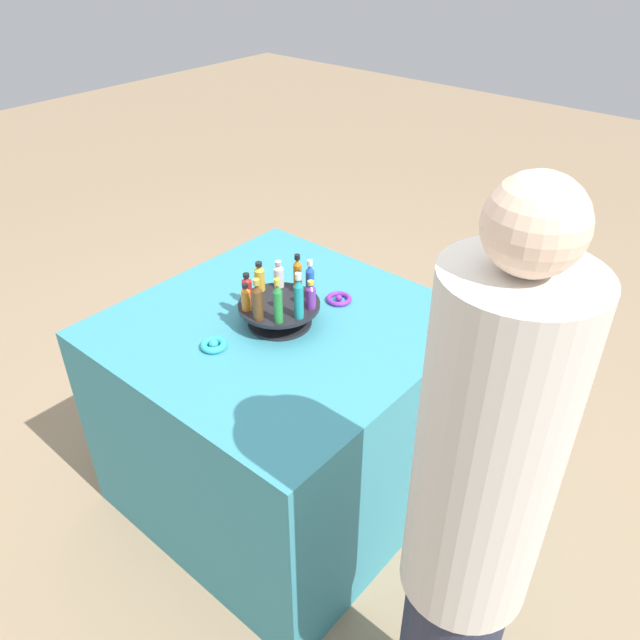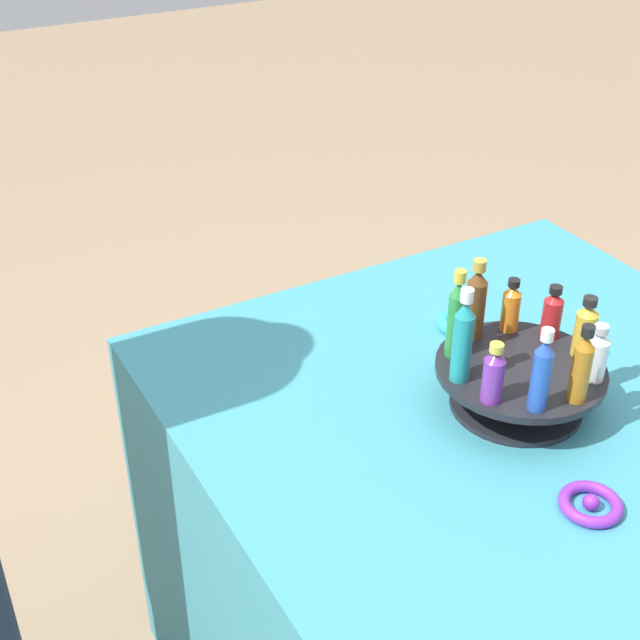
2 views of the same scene
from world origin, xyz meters
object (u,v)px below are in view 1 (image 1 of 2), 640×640
Objects in this scene: bottle_orange at (246,298)px; bottle_brown at (257,301)px; bottle_gold at (259,277)px; ribbon_bow_purple at (339,299)px; display_stand at (279,312)px; bottle_blue at (310,280)px; bottle_teal at (299,298)px; person_figure at (470,536)px; bottle_purple at (311,296)px; bottle_amber at (298,273)px; bottle_clear at (279,275)px; ribbon_bow_teal at (214,345)px; bottle_red at (247,287)px; bottle_green at (278,303)px.

bottle_brown is at bearing -10.68° from bottle_orange.
bottle_gold reaches higher than ribbon_bow_purple.
display_stand is 2.83× the size of bottle_orange.
ribbon_bow_purple is (0.06, 0.23, -0.04)m from display_stand.
bottle_blue is (0.15, 0.07, 0.01)m from bottle_gold.
person_figure is at bearing -23.30° from bottle_teal.
bottle_teal reaches higher than bottle_purple.
bottle_amber is at bearing -120.87° from ribbon_bow_purple.
display_stand is at bearing -118.68° from bottle_blue.
bottle_teal is (0.17, -0.10, 0.03)m from bottle_clear.
bottle_brown is at bearing 59.13° from ribbon_bow_teal.
bottle_red is at bearing -119.69° from ribbon_bow_purple.
bottle_blue is at bearing -10.68° from bottle_amber.
bottle_orange is at bearing -136.68° from bottle_purple.
bottle_gold reaches higher than display_stand.
bottle_green reaches higher than bottle_brown.
display_stand is 3.21× the size of ribbon_bow_teal.
bottle_teal is (0.15, 0.07, 0.03)m from bottle_orange.
bottle_teal is 1.60× the size of bottle_purple.
bottle_gold is at bearing 133.32° from bottle_brown.
bottle_clear is at bearing -172.68° from bottle_blue.
bottle_teal is 1.16× the size of bottle_blue.
person_figure is at bearing -18.97° from bottle_green.
bottle_orange is 1.14× the size of ribbon_bow_teal.
bottle_blue is at bearing 115.32° from bottle_teal.
bottle_teal reaches higher than bottle_clear.
bottle_purple is (0.02, 0.12, -0.02)m from bottle_green.
bottle_red is 0.21m from ribbon_bow_teal.
bottle_blue reaches higher than bottle_amber.
person_figure is (0.97, -0.31, -0.08)m from bottle_red.
bottle_amber reaches higher than bottle_orange.
bottle_red is 0.59× the size of bottle_teal.
bottle_green is at bearing 7.32° from bottle_orange.
bottle_clear is at bearing -2.41° from person_figure.
bottle_purple is 0.88m from person_figure.
bottle_clear is 0.17m from bottle_orange.
bottle_red is at bearing -100.68° from bottle_clear.
person_figure is (0.82, -0.58, 0.03)m from ribbon_bow_purple.
ribbon_bow_purple is (-0.01, 0.30, -0.14)m from bottle_green.
display_stand is at bearing -0.00° from person_figure.
bottle_orange is at bearing -64.68° from bottle_gold.
bottle_blue is at bearing 97.32° from bottle_green.
bottle_gold is at bearing -154.68° from bottle_blue.
ribbon_bow_teal is (-0.07, -0.12, -0.13)m from bottle_brown.
bottle_orange is 0.97m from person_figure.
bottle_brown is 1.59× the size of ribbon_bow_purple.
bottle_clear reaches higher than ribbon_bow_teal.
ribbon_bow_purple is at bearing 75.11° from display_stand.
bottle_teal reaches higher than ribbon_bow_teal.
bottle_teal is at bearing -1.38° from person_figure.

